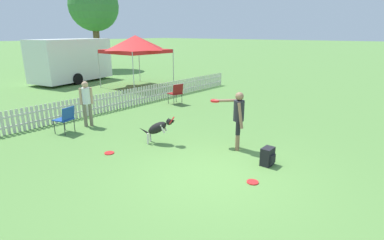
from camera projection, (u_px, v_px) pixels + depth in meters
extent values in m
plane|color=#5B8C42|center=(213.00, 174.00, 6.67)|extent=(240.00, 240.00, 0.00)
cylinder|color=#8C664C|center=(237.00, 143.00, 7.95)|extent=(0.11, 0.11, 0.44)
cylinder|color=black|center=(238.00, 128.00, 7.83)|extent=(0.12, 0.12, 0.36)
cylinder|color=#8C664C|center=(238.00, 140.00, 8.14)|extent=(0.11, 0.11, 0.44)
cylinder|color=black|center=(238.00, 126.00, 8.02)|extent=(0.12, 0.12, 0.36)
cylinder|color=#26262D|center=(239.00, 111.00, 7.80)|extent=(0.38, 0.38, 0.55)
sphere|color=#8C664C|center=(240.00, 96.00, 7.69)|extent=(0.22, 0.22, 0.22)
cylinder|color=#8C664C|center=(240.00, 116.00, 7.62)|extent=(0.09, 0.20, 0.66)
cylinder|color=#8C664C|center=(227.00, 101.00, 7.99)|extent=(0.33, 0.64, 0.14)
cylinder|color=red|center=(215.00, 101.00, 8.10)|extent=(0.25, 0.25, 0.02)
cylinder|color=red|center=(215.00, 100.00, 8.09)|extent=(0.25, 0.25, 0.02)
ellipsoid|color=black|center=(157.00, 128.00, 8.38)|extent=(0.57, 0.71, 0.52)
ellipsoid|color=silver|center=(157.00, 130.00, 8.39)|extent=(0.30, 0.37, 0.25)
sphere|color=black|center=(169.00, 122.00, 8.26)|extent=(0.18, 0.18, 0.18)
cone|color=black|center=(172.00, 121.00, 8.24)|extent=(0.16, 0.18, 0.15)
cylinder|color=red|center=(172.00, 121.00, 8.24)|extent=(0.29, 0.24, 0.23)
cone|color=black|center=(169.00, 119.00, 8.30)|extent=(0.05, 0.05, 0.08)
cone|color=black|center=(168.00, 120.00, 8.20)|extent=(0.05, 0.05, 0.08)
cylinder|color=silver|center=(150.00, 136.00, 8.61)|extent=(0.06, 0.06, 0.32)
cylinder|color=silver|center=(148.00, 139.00, 8.41)|extent=(0.06, 0.06, 0.32)
cylinder|color=silver|center=(164.00, 127.00, 8.43)|extent=(0.12, 0.16, 0.25)
cylinder|color=silver|center=(162.00, 129.00, 8.25)|extent=(0.12, 0.16, 0.25)
cone|color=black|center=(143.00, 130.00, 8.48)|extent=(0.20, 0.28, 0.20)
cylinder|color=red|center=(253.00, 182.00, 6.28)|extent=(0.25, 0.25, 0.02)
cylinder|color=red|center=(109.00, 153.00, 7.79)|extent=(0.25, 0.25, 0.02)
cube|color=black|center=(267.00, 156.00, 7.06)|extent=(0.34, 0.23, 0.43)
cube|color=black|center=(273.00, 160.00, 6.99)|extent=(0.24, 0.04, 0.22)
cube|color=beige|center=(64.00, 115.00, 10.55)|extent=(19.69, 0.04, 0.06)
cube|color=beige|center=(63.00, 107.00, 10.46)|extent=(19.69, 0.04, 0.06)
cube|color=beige|center=(2.00, 124.00, 9.06)|extent=(0.09, 0.02, 0.74)
cube|color=beige|center=(8.00, 123.00, 9.17)|extent=(0.09, 0.02, 0.74)
cube|color=beige|center=(13.00, 122.00, 9.28)|extent=(0.09, 0.02, 0.74)
cube|color=beige|center=(18.00, 120.00, 9.39)|extent=(0.09, 0.02, 0.74)
cube|color=beige|center=(23.00, 119.00, 9.50)|extent=(0.09, 0.02, 0.74)
cube|color=beige|center=(28.00, 118.00, 9.62)|extent=(0.09, 0.02, 0.74)
cube|color=beige|center=(33.00, 117.00, 9.73)|extent=(0.09, 0.02, 0.74)
cube|color=beige|center=(38.00, 116.00, 9.84)|extent=(0.09, 0.02, 0.74)
cube|color=beige|center=(42.00, 116.00, 9.95)|extent=(0.09, 0.02, 0.74)
cube|color=beige|center=(47.00, 115.00, 10.06)|extent=(0.09, 0.02, 0.74)
cube|color=beige|center=(51.00, 114.00, 10.17)|extent=(0.09, 0.02, 0.74)
cube|color=beige|center=(55.00, 113.00, 10.28)|extent=(0.09, 0.02, 0.74)
cube|color=beige|center=(60.00, 112.00, 10.39)|extent=(0.09, 0.02, 0.74)
cube|color=beige|center=(64.00, 111.00, 10.51)|extent=(0.09, 0.02, 0.74)
cube|color=beige|center=(68.00, 110.00, 10.62)|extent=(0.09, 0.02, 0.74)
cube|color=beige|center=(72.00, 109.00, 10.73)|extent=(0.09, 0.02, 0.74)
cube|color=beige|center=(76.00, 109.00, 10.84)|extent=(0.09, 0.02, 0.74)
cube|color=beige|center=(79.00, 108.00, 10.95)|extent=(0.09, 0.02, 0.74)
cube|color=beige|center=(83.00, 107.00, 11.06)|extent=(0.09, 0.02, 0.74)
cube|color=beige|center=(87.00, 106.00, 11.17)|extent=(0.09, 0.02, 0.74)
cube|color=beige|center=(90.00, 106.00, 11.29)|extent=(0.09, 0.02, 0.74)
cube|color=beige|center=(94.00, 105.00, 11.40)|extent=(0.09, 0.02, 0.74)
cube|color=beige|center=(97.00, 104.00, 11.51)|extent=(0.09, 0.02, 0.74)
cube|color=beige|center=(101.00, 104.00, 11.62)|extent=(0.09, 0.02, 0.74)
cube|color=beige|center=(104.00, 103.00, 11.73)|extent=(0.09, 0.02, 0.74)
cube|color=beige|center=(107.00, 102.00, 11.84)|extent=(0.09, 0.02, 0.74)
cube|color=beige|center=(110.00, 102.00, 11.95)|extent=(0.09, 0.02, 0.74)
cube|color=beige|center=(113.00, 101.00, 12.06)|extent=(0.09, 0.02, 0.74)
cube|color=beige|center=(116.00, 100.00, 12.18)|extent=(0.09, 0.02, 0.74)
cube|color=beige|center=(119.00, 100.00, 12.29)|extent=(0.09, 0.02, 0.74)
cube|color=beige|center=(122.00, 99.00, 12.40)|extent=(0.09, 0.02, 0.74)
cube|color=beige|center=(125.00, 99.00, 12.51)|extent=(0.09, 0.02, 0.74)
cube|color=beige|center=(128.00, 98.00, 12.62)|extent=(0.09, 0.02, 0.74)
cube|color=beige|center=(131.00, 97.00, 12.73)|extent=(0.09, 0.02, 0.74)
cube|color=beige|center=(134.00, 97.00, 12.84)|extent=(0.09, 0.02, 0.74)
cube|color=beige|center=(136.00, 96.00, 12.95)|extent=(0.09, 0.02, 0.74)
cube|color=beige|center=(139.00, 96.00, 13.07)|extent=(0.09, 0.02, 0.74)
cube|color=beige|center=(142.00, 95.00, 13.18)|extent=(0.09, 0.02, 0.74)
cube|color=beige|center=(144.00, 95.00, 13.29)|extent=(0.09, 0.02, 0.74)
cube|color=beige|center=(147.00, 94.00, 13.40)|extent=(0.09, 0.02, 0.74)
cube|color=beige|center=(149.00, 94.00, 13.51)|extent=(0.09, 0.02, 0.74)
cube|color=beige|center=(152.00, 93.00, 13.62)|extent=(0.09, 0.02, 0.74)
cube|color=beige|center=(154.00, 93.00, 13.73)|extent=(0.09, 0.02, 0.74)
cube|color=beige|center=(156.00, 92.00, 13.84)|extent=(0.09, 0.02, 0.74)
cube|color=beige|center=(159.00, 92.00, 13.96)|extent=(0.09, 0.02, 0.74)
cube|color=beige|center=(161.00, 91.00, 14.07)|extent=(0.09, 0.02, 0.74)
cube|color=beige|center=(163.00, 91.00, 14.18)|extent=(0.09, 0.02, 0.74)
cube|color=beige|center=(166.00, 90.00, 14.29)|extent=(0.09, 0.02, 0.74)
cube|color=beige|center=(168.00, 90.00, 14.40)|extent=(0.09, 0.02, 0.74)
cube|color=beige|center=(170.00, 89.00, 14.51)|extent=(0.09, 0.02, 0.74)
cube|color=beige|center=(172.00, 89.00, 14.62)|extent=(0.09, 0.02, 0.74)
cube|color=beige|center=(174.00, 89.00, 14.73)|extent=(0.09, 0.02, 0.74)
cube|color=beige|center=(176.00, 88.00, 14.85)|extent=(0.09, 0.02, 0.74)
cube|color=beige|center=(178.00, 88.00, 14.96)|extent=(0.09, 0.02, 0.74)
cube|color=beige|center=(180.00, 87.00, 15.07)|extent=(0.09, 0.02, 0.74)
cube|color=beige|center=(182.00, 87.00, 15.18)|extent=(0.09, 0.02, 0.74)
cube|color=beige|center=(184.00, 86.00, 15.29)|extent=(0.09, 0.02, 0.74)
cube|color=beige|center=(186.00, 86.00, 15.40)|extent=(0.09, 0.02, 0.74)
cube|color=beige|center=(188.00, 86.00, 15.51)|extent=(0.09, 0.02, 0.74)
cube|color=beige|center=(190.00, 85.00, 15.62)|extent=(0.09, 0.02, 0.74)
cube|color=beige|center=(192.00, 85.00, 15.74)|extent=(0.09, 0.02, 0.74)
cube|color=beige|center=(193.00, 85.00, 15.85)|extent=(0.09, 0.02, 0.74)
cube|color=beige|center=(195.00, 84.00, 15.96)|extent=(0.09, 0.02, 0.74)
cube|color=beige|center=(197.00, 84.00, 16.07)|extent=(0.09, 0.02, 0.74)
cube|color=beige|center=(199.00, 83.00, 16.18)|extent=(0.09, 0.02, 0.74)
cube|color=beige|center=(200.00, 83.00, 16.29)|extent=(0.09, 0.02, 0.74)
cube|color=beige|center=(202.00, 83.00, 16.40)|extent=(0.09, 0.02, 0.74)
cube|color=beige|center=(204.00, 82.00, 16.52)|extent=(0.09, 0.02, 0.74)
cube|color=beige|center=(205.00, 82.00, 16.63)|extent=(0.09, 0.02, 0.74)
cube|color=beige|center=(207.00, 82.00, 16.74)|extent=(0.09, 0.02, 0.74)
cube|color=beige|center=(209.00, 81.00, 16.85)|extent=(0.09, 0.02, 0.74)
cube|color=beige|center=(210.00, 81.00, 16.96)|extent=(0.09, 0.02, 0.74)
cube|color=beige|center=(212.00, 81.00, 17.07)|extent=(0.09, 0.02, 0.74)
cube|color=beige|center=(213.00, 81.00, 17.18)|extent=(0.09, 0.02, 0.74)
cube|color=beige|center=(215.00, 80.00, 17.29)|extent=(0.09, 0.02, 0.74)
cube|color=beige|center=(216.00, 80.00, 17.41)|extent=(0.09, 0.02, 0.74)
cube|color=beige|center=(218.00, 80.00, 17.52)|extent=(0.09, 0.02, 0.74)
cube|color=beige|center=(219.00, 79.00, 17.63)|extent=(0.09, 0.02, 0.74)
cube|color=beige|center=(221.00, 79.00, 17.74)|extent=(0.09, 0.02, 0.74)
cylinder|color=#333338|center=(64.00, 124.00, 9.61)|extent=(0.02, 0.02, 0.43)
cylinder|color=#333338|center=(54.00, 127.00, 9.24)|extent=(0.02, 0.02, 0.43)
cylinder|color=#333338|center=(74.00, 125.00, 9.45)|extent=(0.02, 0.02, 0.43)
cylinder|color=#333338|center=(64.00, 129.00, 9.09)|extent=(0.02, 0.02, 0.43)
cube|color=#1E4799|center=(64.00, 119.00, 9.29)|extent=(0.60, 0.60, 0.03)
cube|color=#1E4799|center=(68.00, 114.00, 9.15)|extent=(0.49, 0.22, 0.41)
cylinder|color=#333338|center=(176.00, 97.00, 13.43)|extent=(0.02, 0.02, 0.46)
cylinder|color=#333338|center=(168.00, 99.00, 13.17)|extent=(0.02, 0.02, 0.46)
cylinder|color=#333338|center=(182.00, 99.00, 13.11)|extent=(0.02, 0.02, 0.46)
cylinder|color=#333338|center=(174.00, 100.00, 12.85)|extent=(0.02, 0.02, 0.46)
cube|color=maroon|center=(175.00, 94.00, 13.08)|extent=(0.60, 0.60, 0.03)
cube|color=maroon|center=(178.00, 89.00, 12.84)|extent=(0.51, 0.19, 0.44)
cylinder|color=#B2B2B2|center=(133.00, 73.00, 15.02)|extent=(0.04, 0.04, 2.12)
cylinder|color=#B2B2B2|center=(173.00, 68.00, 17.20)|extent=(0.04, 0.04, 2.12)
cylinder|color=#B2B2B2|center=(99.00, 69.00, 16.82)|extent=(0.04, 0.04, 2.12)
cylinder|color=#B2B2B2|center=(139.00, 65.00, 19.00)|extent=(0.04, 0.04, 2.12)
cube|color=red|center=(136.00, 51.00, 16.74)|extent=(2.95, 2.95, 0.20)
pyramid|color=red|center=(135.00, 42.00, 16.61)|extent=(2.95, 2.95, 0.77)
cylinder|color=#7A705B|center=(91.00, 115.00, 10.00)|extent=(0.11, 0.11, 0.77)
cylinder|color=#7A705B|center=(85.00, 115.00, 9.94)|extent=(0.11, 0.11, 0.77)
cylinder|color=white|center=(86.00, 96.00, 9.79)|extent=(0.27, 0.27, 0.53)
sphere|color=tan|center=(85.00, 85.00, 9.68)|extent=(0.21, 0.21, 0.21)
cylinder|color=tan|center=(91.00, 96.00, 9.85)|extent=(0.08, 0.08, 0.55)
cylinder|color=tan|center=(81.00, 96.00, 9.73)|extent=(0.08, 0.08, 0.55)
cube|color=white|center=(71.00, 60.00, 18.66)|extent=(5.22, 3.14, 2.49)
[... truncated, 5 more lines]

